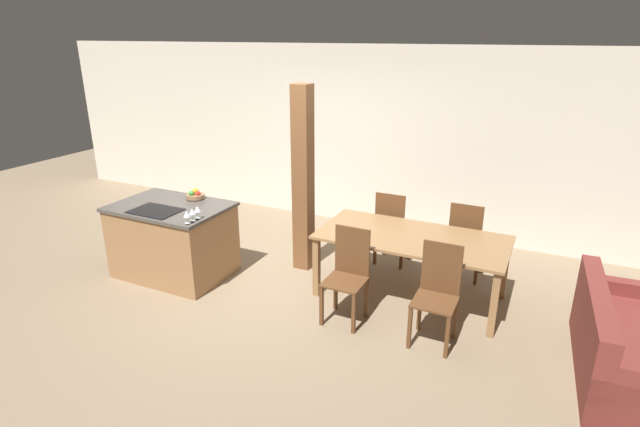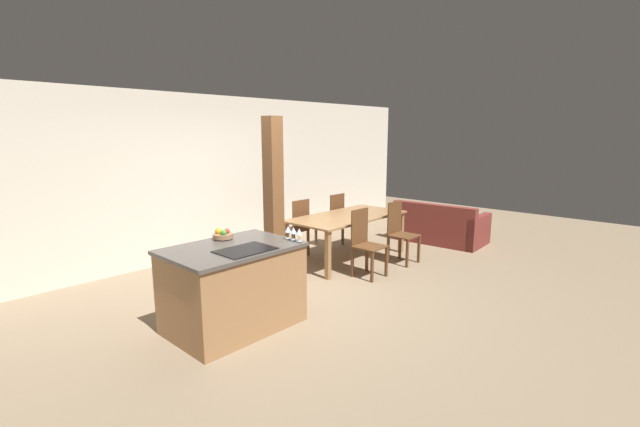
# 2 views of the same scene
# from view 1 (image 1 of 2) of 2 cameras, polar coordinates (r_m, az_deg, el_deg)

# --- Properties ---
(ground_plane) EXTENTS (16.00, 16.00, 0.00)m
(ground_plane) POSITION_cam_1_polar(r_m,az_deg,el_deg) (6.05, -6.01, -8.22)
(ground_plane) COLOR #847056
(wall_back) EXTENTS (11.20, 0.08, 2.70)m
(wall_back) POSITION_cam_1_polar(r_m,az_deg,el_deg) (7.72, 3.47, 8.76)
(wall_back) COLOR silver
(wall_back) RESTS_ON ground_plane
(kitchen_island) EXTENTS (1.37, 0.95, 0.91)m
(kitchen_island) POSITION_cam_1_polar(r_m,az_deg,el_deg) (6.39, -16.42, -2.90)
(kitchen_island) COLOR #9E7047
(kitchen_island) RESTS_ON ground_plane
(fruit_bowl) EXTENTS (0.23, 0.23, 0.11)m
(fruit_bowl) POSITION_cam_1_polar(r_m,az_deg,el_deg) (6.38, -14.07, 2.07)
(fruit_bowl) COLOR #99704C
(fruit_bowl) RESTS_ON kitchen_island
(wine_glass_near) EXTENTS (0.07, 0.07, 0.14)m
(wine_glass_near) POSITION_cam_1_polar(r_m,az_deg,el_deg) (5.53, -14.99, -0.08)
(wine_glass_near) COLOR silver
(wine_glass_near) RESTS_ON kitchen_island
(wine_glass_middle) EXTENTS (0.07, 0.07, 0.14)m
(wine_glass_middle) POSITION_cam_1_polar(r_m,az_deg,el_deg) (5.59, -14.41, 0.20)
(wine_glass_middle) COLOR silver
(wine_glass_middle) RESTS_ON kitchen_island
(wine_glass_far) EXTENTS (0.07, 0.07, 0.14)m
(wine_glass_far) POSITION_cam_1_polar(r_m,az_deg,el_deg) (5.66, -13.84, 0.48)
(wine_glass_far) COLOR silver
(wine_glass_far) RESTS_ON kitchen_island
(dining_table) EXTENTS (2.05, 1.00, 0.74)m
(dining_table) POSITION_cam_1_polar(r_m,az_deg,el_deg) (5.61, 10.46, -3.34)
(dining_table) COLOR olive
(dining_table) RESTS_ON ground_plane
(dining_chair_near_left) EXTENTS (0.40, 0.40, 0.99)m
(dining_chair_near_left) POSITION_cam_1_polar(r_m,az_deg,el_deg) (5.18, 3.20, -6.87)
(dining_chair_near_left) COLOR brown
(dining_chair_near_left) RESTS_ON ground_plane
(dining_chair_near_right) EXTENTS (0.40, 0.40, 0.99)m
(dining_chair_near_right) POSITION_cam_1_polar(r_m,az_deg,el_deg) (4.95, 13.24, -8.81)
(dining_chair_near_right) COLOR brown
(dining_chair_near_right) RESTS_ON ground_plane
(dining_chair_far_left) EXTENTS (0.40, 0.40, 0.99)m
(dining_chair_far_left) POSITION_cam_1_polar(r_m,az_deg,el_deg) (6.43, 8.19, -1.56)
(dining_chair_far_left) COLOR brown
(dining_chair_far_left) RESTS_ON ground_plane
(dining_chair_far_right) EXTENTS (0.40, 0.40, 0.99)m
(dining_chair_far_right) POSITION_cam_1_polar(r_m,az_deg,el_deg) (6.24, 16.29, -2.87)
(dining_chair_far_right) COLOR brown
(dining_chair_far_right) RESTS_ON ground_plane
(couch) EXTENTS (1.00, 1.66, 0.77)m
(couch) POSITION_cam_1_polar(r_m,az_deg,el_deg) (5.19, 32.17, -13.19)
(couch) COLOR maroon
(couch) RESTS_ON ground_plane
(timber_post) EXTENTS (0.21, 0.21, 2.30)m
(timber_post) POSITION_cam_1_polar(r_m,az_deg,el_deg) (6.09, -1.95, 3.78)
(timber_post) COLOR brown
(timber_post) RESTS_ON ground_plane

